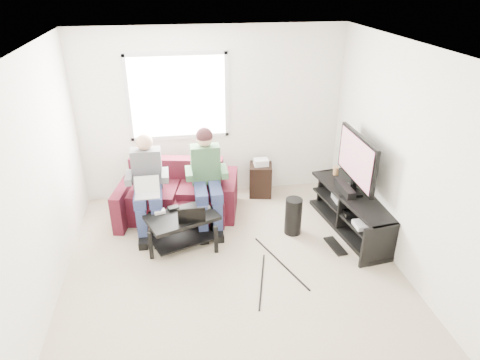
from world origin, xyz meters
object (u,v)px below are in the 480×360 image
(tv_stand, at_px, (353,214))
(end_table, at_px, (261,179))
(sofa, at_px, (179,196))
(tv, at_px, (357,160))
(coffee_table, at_px, (182,224))
(subwoofer, at_px, (293,216))

(tv_stand, xyz_separation_m, end_table, (-1.05, 1.21, 0.03))
(sofa, xyz_separation_m, tv_stand, (2.36, -0.79, -0.05))
(sofa, relative_size, tv, 1.68)
(sofa, bearing_deg, end_table, 17.81)
(sofa, height_order, coffee_table, sofa)
(sofa, xyz_separation_m, subwoofer, (1.52, -0.75, -0.04))
(sofa, relative_size, coffee_table, 1.83)
(tv_stand, distance_m, subwoofer, 0.84)
(tv, bearing_deg, end_table, 133.32)
(coffee_table, xyz_separation_m, tv, (2.34, 0.10, 0.69))
(tv, height_order, subwoofer, tv)
(subwoofer, bearing_deg, tv, 3.81)
(subwoofer, bearing_deg, coffee_table, -178.22)
(end_table, bearing_deg, subwoofer, -79.72)
(coffee_table, xyz_separation_m, subwoofer, (1.50, 0.05, -0.06))
(sofa, bearing_deg, tv, -16.37)
(sofa, distance_m, tv, 2.56)
(end_table, bearing_deg, sofa, -162.19)
(tv, height_order, end_table, tv)
(coffee_table, height_order, tv_stand, tv_stand)
(tv, bearing_deg, tv_stand, -88.53)
(sofa, relative_size, end_table, 3.00)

